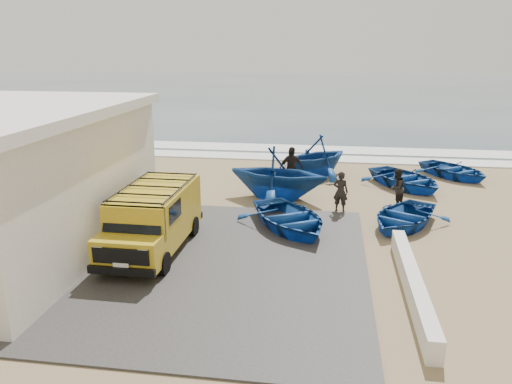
{
  "coord_description": "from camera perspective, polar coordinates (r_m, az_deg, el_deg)",
  "views": [
    {
      "loc": [
        2.81,
        -14.66,
        5.96
      ],
      "look_at": [
        0.44,
        1.24,
        1.2
      ],
      "focal_mm": 35.0,
      "sensor_mm": 36.0,
      "label": 1
    }
  ],
  "objects": [
    {
      "name": "ground",
      "position": [
        16.07,
        -2.22,
        -5.28
      ],
      "size": [
        160.0,
        160.0,
        0.0
      ],
      "primitive_type": "plane",
      "color": "#927B55"
    },
    {
      "name": "slab",
      "position": [
        14.79,
        -11.39,
        -7.52
      ],
      "size": [
        12.0,
        10.0,
        0.05
      ],
      "primitive_type": "cube",
      "color": "#3D3A37",
      "rests_on": "ground"
    },
    {
      "name": "ocean",
      "position": [
        70.96,
        6.31,
        11.59
      ],
      "size": [
        180.0,
        88.0,
        0.01
      ],
      "primitive_type": "cube",
      "color": "#385166",
      "rests_on": "ground"
    },
    {
      "name": "surf_line",
      "position": [
        27.45,
        2.4,
        4.01
      ],
      "size": [
        180.0,
        1.6,
        0.06
      ],
      "primitive_type": "cube",
      "color": "white",
      "rests_on": "ground"
    },
    {
      "name": "surf_wash",
      "position": [
        29.89,
        2.92,
        5.02
      ],
      "size": [
        180.0,
        2.2,
        0.04
      ],
      "primitive_type": "cube",
      "color": "white",
      "rests_on": "ground"
    },
    {
      "name": "parapet",
      "position": [
        13.15,
        17.44,
        -9.93
      ],
      "size": [
        0.35,
        6.0,
        0.55
      ],
      "primitive_type": "cube",
      "color": "silver",
      "rests_on": "ground"
    },
    {
      "name": "van",
      "position": [
        15.1,
        -11.64,
        -2.82
      ],
      "size": [
        1.89,
        4.59,
        1.96
      ],
      "rotation": [
        0.0,
        0.0,
        -0.01
      ],
      "color": "gold",
      "rests_on": "ground"
    },
    {
      "name": "boat_near_left",
      "position": [
        16.69,
        3.84,
        -2.97
      ],
      "size": [
        4.42,
        4.81,
        0.81
      ],
      "primitive_type": "imported",
      "rotation": [
        0.0,
        0.0,
        0.53
      ],
      "color": "#124391",
      "rests_on": "ground"
    },
    {
      "name": "boat_near_right",
      "position": [
        17.66,
        16.46,
        -2.68
      ],
      "size": [
        3.92,
        4.3,
        0.73
      ],
      "primitive_type": "imported",
      "rotation": [
        0.0,
        0.0,
        -0.51
      ],
      "color": "#124391",
      "rests_on": "ground"
    },
    {
      "name": "boat_mid_left",
      "position": [
        19.86,
        2.51,
        2.17
      ],
      "size": [
        4.63,
        4.21,
        2.1
      ],
      "primitive_type": "imported",
      "rotation": [
        0.0,
        0.0,
        1.36
      ],
      "color": "#124391",
      "rests_on": "ground"
    },
    {
      "name": "boat_mid_right",
      "position": [
        22.46,
        16.7,
        1.47
      ],
      "size": [
        4.45,
        4.78,
        0.81
      ],
      "primitive_type": "imported",
      "rotation": [
        0.0,
        0.0,
        0.57
      ],
      "color": "#124391",
      "rests_on": "ground"
    },
    {
      "name": "boat_far_left",
      "position": [
        23.43,
        6.9,
        4.09
      ],
      "size": [
        4.85,
        4.88,
        1.95
      ],
      "primitive_type": "imported",
      "rotation": [
        0.0,
        0.0,
        -0.74
      ],
      "color": "#124391",
      "rests_on": "ground"
    },
    {
      "name": "boat_far_right",
      "position": [
        24.96,
        21.66,
        2.37
      ],
      "size": [
        4.13,
        4.35,
        0.73
      ],
      "primitive_type": "imported",
      "rotation": [
        0.0,
        0.0,
        0.63
      ],
      "color": "#124391",
      "rests_on": "ground"
    },
    {
      "name": "fisherman_front",
      "position": [
        18.61,
        9.64,
        0.05
      ],
      "size": [
        0.63,
        0.5,
        1.53
      ],
      "primitive_type": "imported",
      "rotation": [
        0.0,
        0.0,
        2.87
      ],
      "color": "black",
      "rests_on": "ground"
    },
    {
      "name": "fisherman_middle",
      "position": [
        19.57,
        15.74,
        0.43
      ],
      "size": [
        0.88,
        0.92,
        1.5
      ],
      "primitive_type": "imported",
      "rotation": [
        0.0,
        0.0,
        -2.15
      ],
      "color": "black",
      "rests_on": "ground"
    },
    {
      "name": "fisherman_back",
      "position": [
        21.16,
        4.02,
        2.7
      ],
      "size": [
        1.17,
        0.92,
        1.86
      ],
      "primitive_type": "imported",
      "rotation": [
        0.0,
        0.0,
        0.5
      ],
      "color": "black",
      "rests_on": "ground"
    }
  ]
}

